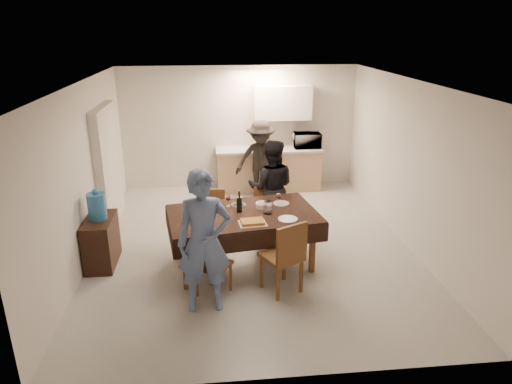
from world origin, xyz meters
The scene contains 33 objects.
floor centered at (0.00, 0.00, 0.00)m, with size 5.00×6.00×0.02m, color #A4A4A0.
ceiling centered at (0.00, 0.00, 2.60)m, with size 5.00×6.00×0.02m, color white.
wall_back centered at (0.00, 3.00, 1.30)m, with size 5.00×0.02×2.60m, color beige.
wall_front centered at (0.00, -3.00, 1.30)m, with size 5.00×0.02×2.60m, color beige.
wall_left centered at (-2.50, 0.00, 1.30)m, with size 0.02×6.00×2.60m, color beige.
wall_right centered at (2.50, 0.00, 1.30)m, with size 0.02×6.00×2.60m, color beige.
stub_partition centered at (-2.42, 1.20, 1.05)m, with size 0.15×1.40×2.10m, color silver.
kitchen_base_cabinet centered at (0.60, 2.68, 0.43)m, with size 2.20×0.60×0.86m, color tan.
kitchen_worktop centered at (0.60, 2.68, 0.89)m, with size 2.24×0.64×0.05m, color #B2B2AD.
upper_cabinet centered at (0.90, 2.82, 1.85)m, with size 1.20×0.34×0.70m, color white.
dining_table centered at (-0.19, -0.61, 0.79)m, with size 2.28×1.55×0.83m.
chair_near_left centered at (-0.64, -1.44, 0.53)m, with size 0.55×0.58×0.47m.
chair_near_right centered at (0.26, -1.46, 0.63)m, with size 0.63×0.65×0.56m.
chair_far_left centered at (-0.64, 0.06, 0.54)m, with size 0.45×0.45×0.48m.
chair_far_right centered at (0.26, 0.06, 0.54)m, with size 0.42×0.42×0.48m.
console centered at (-2.28, -0.39, 0.36)m, with size 0.39×0.79×0.73m, color black.
water_jug centered at (-2.28, -0.39, 0.92)m, with size 0.26×0.26×0.39m, color #357FC2.
wine_bottle centered at (-0.24, -0.56, 0.99)m, with size 0.08×0.08×0.32m, color black, non-canonical shape.
water_pitcher centered at (0.16, -0.66, 0.92)m, with size 0.12×0.12×0.19m, color white.
savoury_tart centered at (-0.09, -0.99, 0.85)m, with size 0.37×0.28×0.05m, color #CA8B3B.
salad_bowl centered at (0.11, -0.43, 0.87)m, with size 0.20×0.20×0.08m, color silver.
mushroom_dish centered at (-0.24, -0.33, 0.84)m, with size 0.19×0.19×0.03m, color silver.
wine_glass_a centered at (-0.74, -0.86, 0.92)m, with size 0.09×0.09×0.19m, color white, non-canonical shape.
wine_glass_b centered at (0.36, -0.36, 0.93)m, with size 0.09×0.09×0.20m, color white, non-canonical shape.
wine_glass_c centered at (-0.39, -0.31, 0.91)m, with size 0.08×0.08×0.17m, color white, non-canonical shape.
plate_near_left centered at (-0.79, -0.91, 0.84)m, with size 0.28×0.28×0.02m, color silver.
plate_near_right centered at (0.41, -0.91, 0.83)m, with size 0.28×0.28×0.02m, color silver.
plate_far_left centered at (-0.79, -0.31, 0.83)m, with size 0.25×0.25×0.01m, color silver.
plate_far_right centered at (0.41, -0.31, 0.83)m, with size 0.24×0.24×0.01m, color silver.
microwave centered at (1.42, 2.68, 1.07)m, with size 0.57×0.38×0.31m, color white.
person_near centered at (-0.74, -1.66, 0.91)m, with size 0.66×0.43×1.82m, color slate.
person_far centered at (0.36, 0.44, 0.82)m, with size 0.80×0.62×1.64m, color black.
person_kitchen centered at (0.38, 2.23, 0.80)m, with size 1.03×0.59×1.60m, color black.
Camera 1 is at (-0.62, -6.66, 3.37)m, focal length 32.00 mm.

